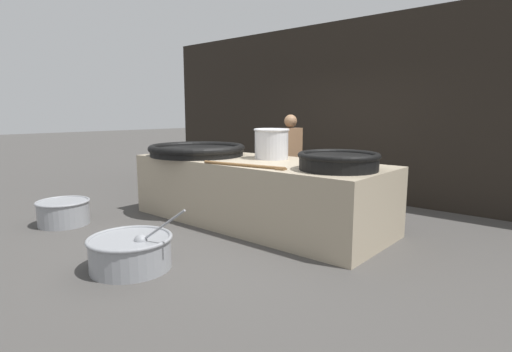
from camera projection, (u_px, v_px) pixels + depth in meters
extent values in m
plane|color=#474442|center=(256.00, 222.00, 6.03)|extent=(60.00, 60.00, 0.00)
cube|color=black|center=(346.00, 111.00, 7.77)|extent=(9.46, 0.24, 3.36)
cube|color=tan|center=(256.00, 192.00, 5.95)|extent=(3.94, 1.50, 0.95)
cylinder|color=black|center=(197.00, 152.00, 6.49)|extent=(1.50, 1.50, 0.12)
torus|color=black|center=(197.00, 148.00, 6.48)|extent=(1.56, 1.56, 0.12)
cylinder|color=black|center=(338.00, 163.00, 4.86)|extent=(0.96, 0.96, 0.18)
torus|color=black|center=(339.00, 155.00, 4.85)|extent=(1.00, 1.00, 0.08)
cylinder|color=silver|center=(271.00, 144.00, 6.03)|extent=(0.51, 0.51, 0.44)
torus|color=silver|center=(272.00, 130.00, 5.99)|extent=(0.54, 0.54, 0.04)
cylinder|color=brown|center=(243.00, 165.00, 5.18)|extent=(1.25, 0.22, 0.04)
cube|color=brown|center=(281.00, 169.00, 4.88)|extent=(0.13, 0.12, 0.02)
cylinder|color=#8C6647|center=(286.00, 184.00, 7.06)|extent=(0.12, 0.12, 0.79)
cylinder|color=#8C6647|center=(293.00, 183.00, 7.18)|extent=(0.12, 0.12, 0.79)
cube|color=#4C663F|center=(290.00, 174.00, 7.10)|extent=(0.21, 0.26, 0.52)
cube|color=#8C6647|center=(290.00, 145.00, 7.01)|extent=(0.20, 0.49, 0.58)
cylinder|color=#8C6647|center=(277.00, 145.00, 6.92)|extent=(0.33, 0.13, 0.54)
cylinder|color=#8C6647|center=(295.00, 144.00, 7.25)|extent=(0.33, 0.13, 0.54)
sphere|color=#8C6647|center=(291.00, 121.00, 6.95)|extent=(0.22, 0.22, 0.22)
cylinder|color=gray|center=(131.00, 253.00, 4.23)|extent=(0.84, 0.84, 0.33)
torus|color=gray|center=(130.00, 238.00, 4.21)|extent=(0.89, 0.89, 0.04)
cylinder|color=orange|center=(130.00, 247.00, 4.22)|extent=(0.74, 0.74, 0.08)
cylinder|color=orange|center=(141.00, 241.00, 4.23)|extent=(0.05, 0.05, 0.04)
cylinder|color=orange|center=(130.00, 241.00, 4.23)|extent=(0.05, 0.05, 0.03)
cylinder|color=orange|center=(151.00, 240.00, 4.25)|extent=(0.05, 0.05, 0.04)
cylinder|color=orange|center=(147.00, 245.00, 4.10)|extent=(0.06, 0.05, 0.03)
cylinder|color=orange|center=(133.00, 241.00, 4.23)|extent=(0.05, 0.05, 0.04)
cylinder|color=orange|center=(141.00, 237.00, 4.36)|extent=(0.05, 0.05, 0.03)
cylinder|color=orange|center=(150.00, 240.00, 4.26)|extent=(0.07, 0.07, 0.04)
sphere|color=gray|center=(141.00, 241.00, 4.15)|extent=(0.15, 0.15, 0.15)
cylinder|color=gray|center=(162.00, 226.00, 4.01)|extent=(0.55, 0.18, 0.41)
cylinder|color=gray|center=(64.00, 213.00, 5.90)|extent=(0.71, 0.71, 0.35)
torus|color=gray|center=(63.00, 202.00, 5.87)|extent=(0.75, 0.75, 0.04)
cylinder|color=tan|center=(63.00, 208.00, 5.89)|extent=(0.63, 0.63, 0.09)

